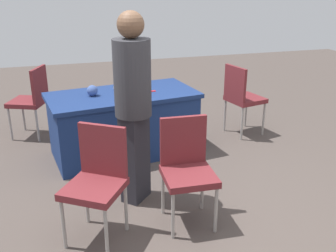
# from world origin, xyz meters

# --- Properties ---
(ground_plane) EXTENTS (14.40, 14.40, 0.00)m
(ground_plane) POSITION_xyz_m (0.00, 0.00, 0.00)
(ground_plane) COLOR #4C423D
(table_foreground) EXTENTS (1.87, 1.10, 0.78)m
(table_foreground) POSITION_xyz_m (0.21, -1.51, 0.39)
(table_foreground) COLOR navy
(table_foreground) RESTS_ON ground
(chair_near_front) EXTENTS (0.58, 0.58, 0.97)m
(chair_near_front) POSITION_xyz_m (1.29, -2.41, 0.56)
(chair_near_front) COLOR #9E9993
(chair_near_front) RESTS_ON ground
(chair_tucked_left) EXTENTS (0.46, 0.46, 0.95)m
(chair_tucked_left) POSITION_xyz_m (-0.07, 0.06, 0.54)
(chair_tucked_left) COLOR #9E9993
(chair_tucked_left) RESTS_ON ground
(chair_tucked_right) EXTENTS (0.53, 0.53, 0.98)m
(chair_tucked_right) POSITION_xyz_m (-1.46, -1.68, 0.57)
(chair_tucked_right) COLOR #9E9993
(chair_tucked_right) RESTS_ON ground
(chair_aisle) EXTENTS (0.61, 0.61, 0.96)m
(chair_aisle) POSITION_xyz_m (0.71, 0.08, 0.56)
(chair_aisle) COLOR #9E9993
(chair_aisle) RESTS_ON ground
(person_presenter) EXTENTS (0.48, 0.48, 1.82)m
(person_presenter) POSITION_xyz_m (0.30, -0.41, 1.03)
(person_presenter) COLOR #26262D
(person_presenter) RESTS_ON ground
(laptop_silver) EXTENTS (0.38, 0.36, 0.21)m
(laptop_silver) POSITION_xyz_m (0.10, -1.59, 0.82)
(laptop_silver) COLOR silver
(laptop_silver) RESTS_ON table_foreground
(yarn_ball) EXTENTS (0.13, 0.13, 0.13)m
(yarn_ball) POSITION_xyz_m (0.56, -1.50, 0.84)
(yarn_ball) COLOR #3F5999
(yarn_ball) RESTS_ON table_foreground
(scissors_red) EXTENTS (0.18, 0.04, 0.01)m
(scissors_red) POSITION_xyz_m (-0.11, -1.49, 0.78)
(scissors_red) COLOR red
(scissors_red) RESTS_ON table_foreground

